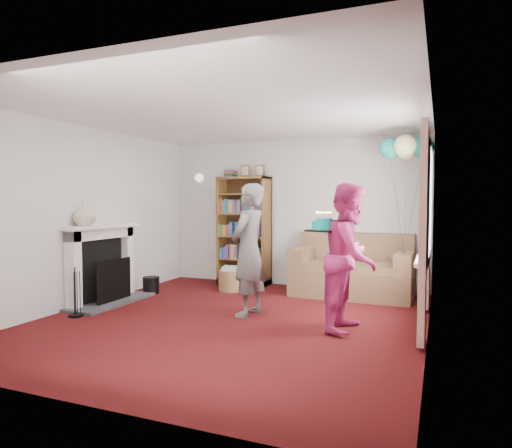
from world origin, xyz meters
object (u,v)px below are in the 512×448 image
at_px(bookcase, 245,232).
at_px(birthday_cake, 324,225).
at_px(sofa, 353,272).
at_px(person_striped, 249,250).
at_px(person_magenta, 351,257).

distance_m(bookcase, birthday_cake, 2.96).
xyz_separation_m(bookcase, sofa, (1.93, -0.23, -0.57)).
bearing_deg(person_striped, bookcase, -149.67).
distance_m(person_magenta, birthday_cake, 0.47).
xyz_separation_m(bookcase, person_magenta, (2.24, -2.16, -0.09)).
xyz_separation_m(person_magenta, birthday_cake, (-0.30, -0.06, 0.35)).
bearing_deg(person_magenta, person_striped, 87.95).
bearing_deg(sofa, birthday_cake, -88.29).
xyz_separation_m(person_striped, person_magenta, (1.32, -0.16, -0.01)).
bearing_deg(person_striped, sofa, 155.77).
bearing_deg(bookcase, birthday_cake, -48.71).
distance_m(bookcase, person_striped, 2.20).
height_order(bookcase, person_magenta, bookcase).
bearing_deg(sofa, person_magenta, -79.51).
bearing_deg(birthday_cake, sofa, 90.45).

